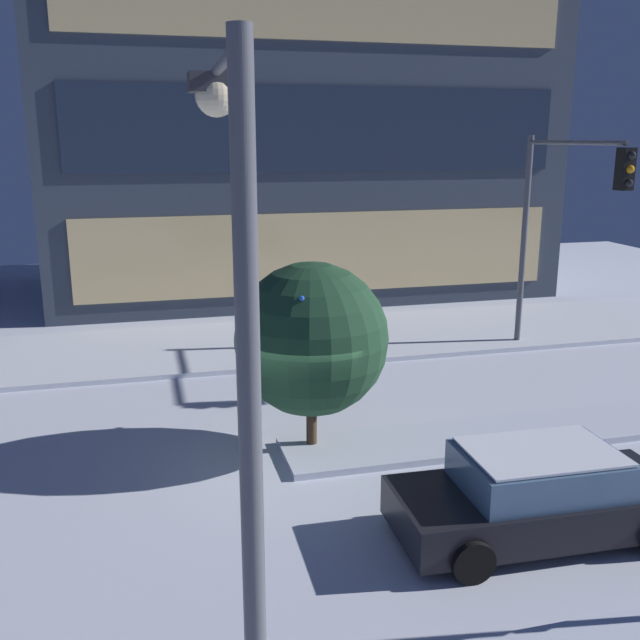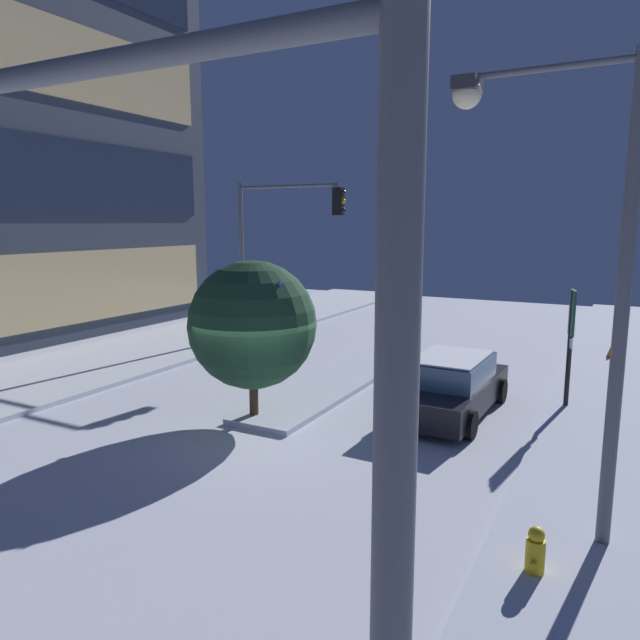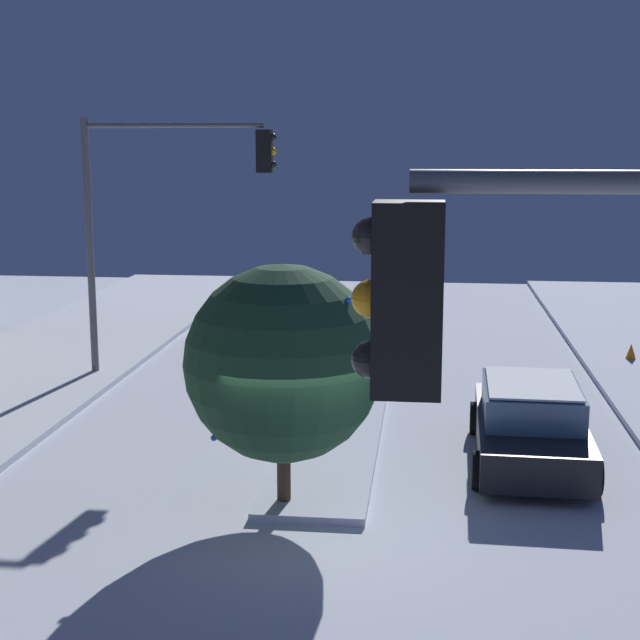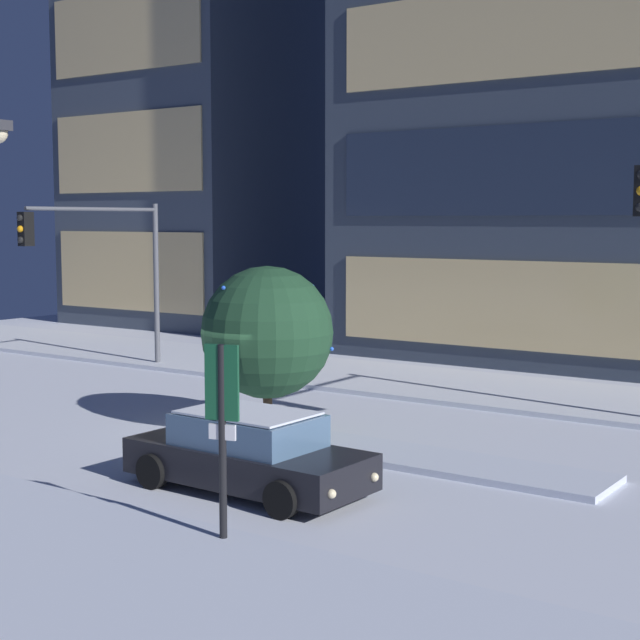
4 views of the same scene
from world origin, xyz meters
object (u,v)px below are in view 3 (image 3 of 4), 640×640
car_near (530,424)px  decorated_tree_median (283,363)px  traffic_light_corner_far_right (161,198)px  construction_cone (631,354)px

car_near → decorated_tree_median: size_ratio=1.23×
traffic_light_corner_far_right → construction_cone: (2.88, -11.79, -4.18)m
construction_cone → traffic_light_corner_far_right: bearing=103.7°
decorated_tree_median → construction_cone: size_ratio=7.16×
car_near → decorated_tree_median: 5.23m
car_near → traffic_light_corner_far_right: bearing=58.8°
traffic_light_corner_far_right → decorated_tree_median: size_ratio=1.62×
traffic_light_corner_far_right → construction_cone: bearing=13.7°
decorated_tree_median → car_near: bearing=-56.4°
car_near → traffic_light_corner_far_right: (5.38, 8.33, 3.74)m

